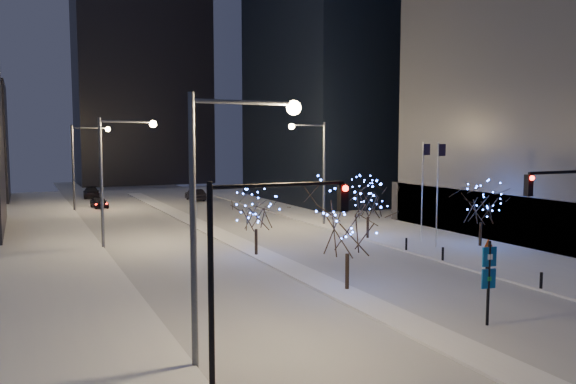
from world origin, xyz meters
TOP-DOWN VIEW (x-y plane):
  - ground at (0.00, 0.00)m, footprint 160.00×160.00m
  - road at (0.00, 35.00)m, footprint 20.00×130.00m
  - median at (0.00, 30.00)m, footprint 2.00×80.00m
  - east_sidewalk at (15.00, 20.00)m, footprint 10.00×90.00m
  - west_sidewalk at (-14.00, 20.00)m, footprint 8.00×90.00m
  - horizon_block at (6.00, 92.00)m, footprint 24.00×14.00m
  - street_lamp_w_near at (-8.94, 2.00)m, footprint 4.40×0.56m
  - street_lamp_w_mid at (-8.94, 27.00)m, footprint 4.40×0.56m
  - street_lamp_w_far at (-8.94, 52.00)m, footprint 4.40×0.56m
  - street_lamp_east at (10.08, 30.00)m, footprint 3.90×0.56m
  - traffic_signal_west at (-8.44, -0.00)m, footprint 5.26×0.43m
  - flagpoles at (13.37, 17.25)m, footprint 1.35×2.60m
  - bollards at (10.20, 10.00)m, footprint 0.16×12.16m
  - car_near at (-7.00, 53.99)m, footprint 2.01×4.17m
  - car_mid at (5.97, 57.05)m, footprint 1.73×4.76m
  - car_far at (-6.50, 66.75)m, footprint 2.57×5.44m
  - holiday_tree_median_near at (0.50, 8.57)m, footprint 5.68×5.68m
  - holiday_tree_median_far at (-0.50, 19.31)m, footprint 4.27×4.27m
  - holiday_tree_plaza_near at (16.44, 14.92)m, footprint 5.02×5.02m
  - holiday_tree_plaza_far at (10.50, 21.60)m, footprint 5.29×5.29m
  - wayfinding_sign at (3.20, 0.96)m, footprint 0.69×0.20m
  - construction_sign at (12.00, 9.72)m, footprint 1.00×0.30m

SIDE VIEW (x-z plane):
  - ground at x=0.00m, z-range 0.00..0.00m
  - road at x=0.00m, z-range 0.00..0.02m
  - median at x=0.00m, z-range 0.00..0.15m
  - east_sidewalk at x=15.00m, z-range 0.00..0.15m
  - west_sidewalk at x=-14.00m, z-range 0.00..0.15m
  - bollards at x=10.20m, z-range 0.15..1.05m
  - car_near at x=-7.00m, z-range 0.00..1.37m
  - car_far at x=-6.50m, z-range 0.00..1.53m
  - car_mid at x=5.97m, z-range 0.00..1.56m
  - construction_sign at x=12.00m, z-range 0.32..2.01m
  - wayfinding_sign at x=3.20m, z-range 0.44..4.30m
  - holiday_tree_median_far at x=-0.50m, z-range 0.93..5.57m
  - holiday_tree_plaza_near at x=16.44m, z-range 0.89..5.84m
  - holiday_tree_plaza_far at x=10.50m, z-range 0.87..5.94m
  - holiday_tree_median_near at x=0.50m, z-range 0.94..6.89m
  - traffic_signal_west at x=-8.44m, z-range 1.26..8.26m
  - flagpoles at x=13.37m, z-range 0.80..8.80m
  - street_lamp_east at x=10.08m, z-range 1.45..11.45m
  - street_lamp_w_near at x=-8.94m, z-range 1.50..11.50m
  - street_lamp_w_mid at x=-8.94m, z-range 1.50..11.50m
  - street_lamp_w_far at x=-8.94m, z-range 1.50..11.50m
  - horizon_block at x=6.00m, z-range 0.00..42.00m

